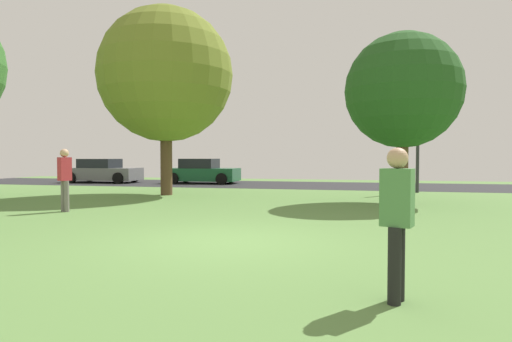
% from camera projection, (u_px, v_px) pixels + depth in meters
% --- Properties ---
extents(ground_plane, '(44.00, 44.00, 0.00)m').
position_uv_depth(ground_plane, '(226.00, 242.00, 7.98)').
color(ground_plane, '#5B8442').
extents(road_strip, '(44.00, 6.40, 0.01)m').
position_uv_depth(road_strip, '(313.00, 185.00, 23.55)').
color(road_strip, '#28282B').
rests_on(road_strip, ground_plane).
extents(oak_tree_right, '(3.82, 3.82, 5.66)m').
position_uv_depth(oak_tree_right, '(403.00, 91.00, 14.46)').
color(oak_tree_right, brown).
rests_on(oak_tree_right, ground_plane).
extents(maple_tree_far, '(5.39, 5.39, 7.54)m').
position_uv_depth(maple_tree_far, '(166.00, 75.00, 17.53)').
color(maple_tree_far, brown).
rests_on(maple_tree_far, ground_plane).
extents(person_thrower, '(0.37, 0.31, 1.65)m').
position_uv_depth(person_thrower, '(397.00, 217.00, 4.63)').
color(person_thrower, black).
rests_on(person_thrower, ground_plane).
extents(person_bystander, '(0.33, 0.38, 1.77)m').
position_uv_depth(person_bystander, '(65.00, 177.00, 12.27)').
color(person_bystander, slate).
rests_on(person_bystander, ground_plane).
extents(parked_car_grey, '(4.38, 2.05, 1.41)m').
position_uv_depth(parked_car_grey, '(102.00, 172.00, 26.09)').
color(parked_car_grey, slate).
rests_on(parked_car_grey, ground_plane).
extents(parked_car_green, '(4.10, 2.09, 1.43)m').
position_uv_depth(parked_car_green, '(202.00, 172.00, 25.27)').
color(parked_car_green, '#195633').
rests_on(parked_car_green, ground_plane).
extents(street_lamp_post, '(0.14, 0.14, 4.50)m').
position_uv_depth(street_lamp_post, '(418.00, 140.00, 18.68)').
color(street_lamp_post, '#2D2D33').
rests_on(street_lamp_post, ground_plane).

